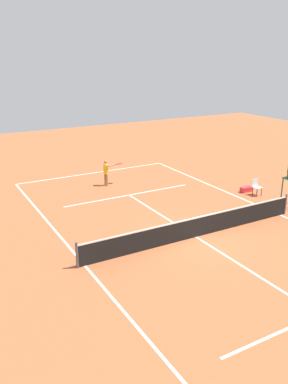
{
  "coord_description": "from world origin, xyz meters",
  "views": [
    {
      "loc": [
        10.04,
        13.08,
        7.73
      ],
      "look_at": [
        0.12,
        -4.53,
        0.8
      ],
      "focal_mm": 37.45,
      "sensor_mm": 36.0,
      "label": 1
    }
  ],
  "objects_px": {
    "tennis_ball": "(135,198)",
    "courtside_chair_mid": "(256,186)",
    "player_serving": "(107,171)",
    "equipment_bag": "(246,189)"
  },
  "relations": [
    {
      "from": "player_serving",
      "to": "courtside_chair_mid",
      "type": "height_order",
      "value": "player_serving"
    },
    {
      "from": "player_serving",
      "to": "courtside_chair_mid",
      "type": "xyz_separation_m",
      "value": [
        -6.79,
        5.93,
        -0.42
      ]
    },
    {
      "from": "player_serving",
      "to": "equipment_bag",
      "type": "relative_size",
      "value": 2.13
    },
    {
      "from": "courtside_chair_mid",
      "to": "equipment_bag",
      "type": "bearing_deg",
      "value": -84.83
    },
    {
      "from": "courtside_chair_mid",
      "to": "equipment_bag",
      "type": "height_order",
      "value": "courtside_chair_mid"
    },
    {
      "from": "tennis_ball",
      "to": "courtside_chair_mid",
      "type": "distance_m",
      "value": 7.09
    },
    {
      "from": "tennis_ball",
      "to": "courtside_chair_mid",
      "type": "height_order",
      "value": "courtside_chair_mid"
    },
    {
      "from": "tennis_ball",
      "to": "courtside_chair_mid",
      "type": "xyz_separation_m",
      "value": [
        -6.44,
        2.93,
        0.5
      ]
    },
    {
      "from": "player_serving",
      "to": "tennis_ball",
      "type": "height_order",
      "value": "player_serving"
    },
    {
      "from": "player_serving",
      "to": "tennis_ball",
      "type": "distance_m",
      "value": 3.16
    }
  ]
}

